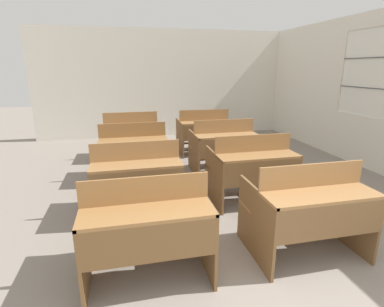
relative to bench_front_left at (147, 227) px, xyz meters
name	(u,v)px	position (x,y,z in m)	size (l,w,h in m)	color
wall_back	(164,84)	(0.95, 5.80, 0.91)	(6.65, 0.06, 2.79)	white
wall_right_with_window	(379,95)	(4.25, 2.10, 0.88)	(0.06, 7.32, 2.79)	white
bench_front_left	(147,227)	(0.00, 0.00, 0.00)	(1.08, 0.81, 0.95)	brown
bench_front_right	(307,209)	(1.57, -0.01, 0.00)	(1.08, 0.81, 0.95)	brown
bench_second_left	(137,178)	(-0.03, 1.25, 0.00)	(1.08, 0.81, 0.95)	brown
bench_second_right	(251,168)	(1.55, 1.28, 0.00)	(1.08, 0.81, 0.95)	brown
bench_third_left	(134,151)	(-0.02, 2.56, 0.00)	(1.08, 0.81, 0.95)	brown
bench_third_right	(223,146)	(1.56, 2.54, 0.00)	(1.08, 0.81, 0.95)	brown
bench_back_left	(131,135)	(-0.01, 3.81, 0.00)	(1.08, 0.81, 0.95)	brown
bench_back_right	(204,131)	(1.55, 3.83, 0.00)	(1.08, 0.81, 0.95)	brown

